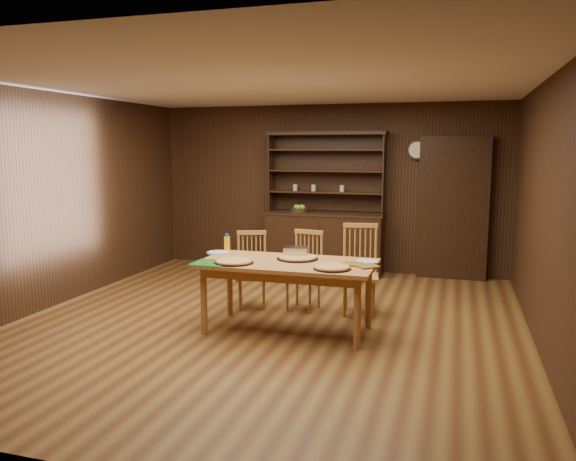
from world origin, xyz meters
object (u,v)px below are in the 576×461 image
(chair_right, at_px, (360,266))
(china_hutch, at_px, (325,234))
(dining_table, at_px, (287,269))
(chair_center, at_px, (306,268))
(juice_bottle, at_px, (227,243))
(chair_left, at_px, (252,267))

(chair_right, bearing_deg, china_hutch, 105.08)
(dining_table, distance_m, chair_center, 0.91)
(china_hutch, height_order, juice_bottle, china_hutch)
(chair_right, height_order, juice_bottle, chair_right)
(chair_center, relative_size, chair_right, 0.90)
(chair_center, bearing_deg, dining_table, -78.45)
(chair_center, distance_m, juice_bottle, 1.01)
(chair_right, xyz_separation_m, juice_bottle, (-1.45, -0.55, 0.29))
(chair_left, distance_m, chair_center, 0.66)
(china_hutch, relative_size, chair_left, 2.36)
(chair_left, height_order, chair_right, chair_right)
(dining_table, bearing_deg, chair_center, 92.63)
(chair_center, bearing_deg, chair_right, 11.33)
(dining_table, xyz_separation_m, chair_right, (0.61, 0.92, -0.11))
(china_hutch, relative_size, chair_center, 2.30)
(chair_center, distance_m, chair_right, 0.65)
(dining_table, xyz_separation_m, chair_center, (-0.04, 0.89, -0.17))
(china_hutch, relative_size, dining_table, 1.19)
(dining_table, bearing_deg, juice_bottle, 156.04)
(dining_table, relative_size, chair_right, 1.75)
(china_hutch, bearing_deg, chair_center, -83.25)
(chair_right, bearing_deg, chair_center, 173.48)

